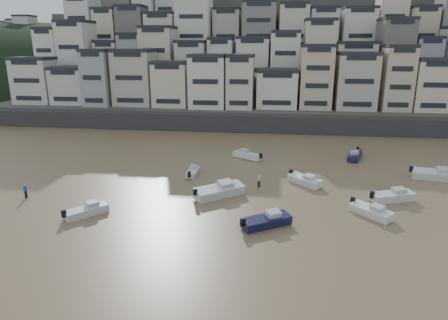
# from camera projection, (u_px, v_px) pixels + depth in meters

# --- Properties ---
(harbor_wall) EXTENTS (140.00, 3.00, 3.50)m
(harbor_wall) POSITION_uv_depth(u_px,v_px,m) (269.00, 124.00, 82.62)
(harbor_wall) COLOR #38383A
(harbor_wall) RESTS_ON ground
(hillside) EXTENTS (141.04, 66.00, 50.00)m
(hillside) POSITION_uv_depth(u_px,v_px,m) (289.00, 60.00, 116.75)
(hillside) COLOR #4C4C47
(hillside) RESTS_ON ground
(headland) EXTENTS (216.00, 135.00, 53.33)m
(headland) POSITION_uv_depth(u_px,v_px,m) (14.00, 88.00, 162.59)
(headland) COLOR black
(headland) RESTS_ON ground
(boat_a) EXTENTS (5.81, 4.63, 1.55)m
(boat_a) POSITION_uv_depth(u_px,v_px,m) (266.00, 219.00, 40.31)
(boat_a) COLOR #13153C
(boat_a) RESTS_ON ground
(boat_b) EXTENTS (4.70, 4.95, 1.40)m
(boat_b) POSITION_uv_depth(u_px,v_px,m) (371.00, 210.00, 42.77)
(boat_b) COLOR white
(boat_b) RESTS_ON ground
(boat_c) EXTENTS (6.80, 6.08, 1.88)m
(boat_c) POSITION_uv_depth(u_px,v_px,m) (219.00, 189.00, 48.05)
(boat_c) COLOR silver
(boat_c) RESTS_ON ground
(boat_d) EXTENTS (6.10, 3.87, 1.58)m
(boat_d) POSITION_uv_depth(u_px,v_px,m) (393.00, 195.00, 46.85)
(boat_d) COLOR silver
(boat_d) RESTS_ON ground
(boat_e) EXTENTS (4.95, 5.09, 1.46)m
(boat_e) POSITION_uv_depth(u_px,v_px,m) (305.00, 179.00, 52.36)
(boat_e) COLOR silver
(boat_e) RESTS_ON ground
(boat_f) EXTENTS (1.45, 4.31, 1.17)m
(boat_f) POSITION_uv_depth(u_px,v_px,m) (192.00, 171.00, 56.06)
(boat_f) COLOR silver
(boat_f) RESTS_ON ground
(boat_g) EXTENTS (6.81, 3.26, 1.78)m
(boat_g) POSITION_uv_depth(u_px,v_px,m) (436.00, 173.00, 54.10)
(boat_g) COLOR silver
(boat_g) RESTS_ON ground
(boat_h) EXTENTS (5.55, 4.45, 1.49)m
(boat_h) POSITION_uv_depth(u_px,v_px,m) (248.00, 154.00, 64.02)
(boat_h) COLOR silver
(boat_h) RESTS_ON ground
(boat_i) EXTENTS (3.48, 5.76, 1.49)m
(boat_i) POSITION_uv_depth(u_px,v_px,m) (355.00, 154.00, 63.81)
(boat_i) COLOR #161846
(boat_i) RESTS_ON ground
(boat_j) EXTENTS (4.56, 4.91, 1.38)m
(boat_j) POSITION_uv_depth(u_px,v_px,m) (86.00, 209.00, 43.00)
(boat_j) COLOR silver
(boat_j) RESTS_ON ground
(person_blue) EXTENTS (0.44, 0.44, 1.74)m
(person_blue) POSITION_uv_depth(u_px,v_px,m) (25.00, 191.00, 47.84)
(person_blue) COLOR blue
(person_blue) RESTS_ON ground
(person_pink) EXTENTS (0.44, 0.44, 1.74)m
(person_pink) POSITION_uv_depth(u_px,v_px,m) (259.00, 180.00, 51.43)
(person_pink) COLOR #E6A2B6
(person_pink) RESTS_ON ground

